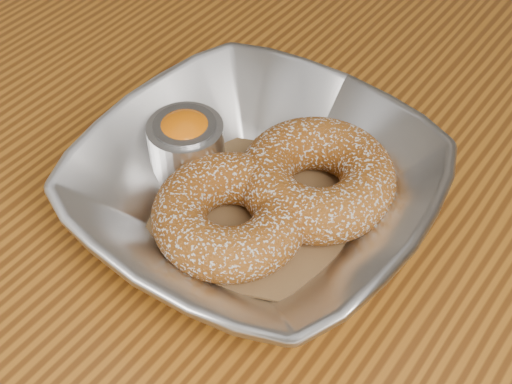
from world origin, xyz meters
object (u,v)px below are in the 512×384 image
Objects in this scene: donut_back at (317,178)px; donut_front at (230,215)px; serving_bowl at (256,192)px; table at (299,245)px; ramekin at (186,145)px.

donut_front is (-0.03, -0.06, -0.00)m from donut_back.
donut_back is at bearing 65.58° from donut_front.
donut_front is at bearing -94.29° from serving_bowl.
table is at bearing 91.71° from serving_bowl.
table is 0.16m from donut_front.
serving_bowl is 2.25× the size of donut_front.
table is at bearing 44.57° from ramekin.
ramekin is at bearing -160.60° from donut_back.
donut_back reaches higher than table.
donut_front is (-0.00, -0.03, -0.00)m from serving_bowl.
serving_bowl reaches higher than donut_back.
donut_back is at bearing -46.72° from table.
ramekin is (-0.06, -0.06, 0.13)m from table.
donut_front is (-0.00, -0.09, 0.13)m from table.
ramekin is at bearing 176.75° from serving_bowl.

